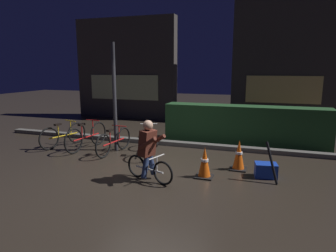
{
  "coord_description": "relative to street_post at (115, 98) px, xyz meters",
  "views": [
    {
      "loc": [
        2.34,
        -5.92,
        2.24
      ],
      "look_at": [
        0.2,
        0.6,
        0.9
      ],
      "focal_mm": 31.61,
      "sensor_mm": 36.0,
      "label": 1
    }
  ],
  "objects": [
    {
      "name": "hedge_row",
      "position": [
        3.32,
        1.9,
        -0.89
      ],
      "size": [
        4.8,
        0.7,
        1.15
      ],
      "primitive_type": "cube",
      "color": "#214723",
      "rests_on": "ground"
    },
    {
      "name": "traffic_cone_near",
      "position": [
        2.75,
        -1.3,
        -1.14
      ],
      "size": [
        0.36,
        0.36,
        0.65
      ],
      "color": "black",
      "rests_on": "ground"
    },
    {
      "name": "storefront_left",
      "position": [
        -2.24,
        5.3,
        0.76
      ],
      "size": [
        4.73,
        0.54,
        4.45
      ],
      "color": "#383330",
      "rests_on": "ground"
    },
    {
      "name": "blue_crate",
      "position": [
        3.97,
        -0.9,
        -1.31
      ],
      "size": [
        0.48,
        0.38,
        0.3
      ],
      "primitive_type": "cube",
      "rotation": [
        0.0,
        0.0,
        0.14
      ],
      "color": "#193DB7",
      "rests_on": "ground"
    },
    {
      "name": "parked_bike_center_left",
      "position": [
        0.1,
        -0.3,
        -1.13
      ],
      "size": [
        0.46,
        1.55,
        0.72
      ],
      "rotation": [
        0.0,
        0.0,
        1.45
      ],
      "color": "black",
      "rests_on": "ground"
    },
    {
      "name": "parked_bike_center_right",
      "position": [
        0.99,
        -0.05,
        -1.11
      ],
      "size": [
        0.6,
        1.6,
        0.77
      ],
      "rotation": [
        0.0,
        0.0,
        1.89
      ],
      "color": "black",
      "rests_on": "ground"
    },
    {
      "name": "closed_umbrella",
      "position": [
        4.07,
        -1.15,
        -1.06
      ],
      "size": [
        0.3,
        0.29,
        0.8
      ],
      "primitive_type": "cylinder",
      "rotation": [
        0.0,
        0.39,
        2.38
      ],
      "color": "black",
      "rests_on": "ground"
    },
    {
      "name": "storefront_right",
      "position": [
        4.53,
        6.0,
        1.06
      ],
      "size": [
        4.13,
        0.54,
        5.07
      ],
      "color": "#383330",
      "rests_on": "ground"
    },
    {
      "name": "parked_bike_leftmost",
      "position": [
        -1.64,
        -0.12,
        -1.12
      ],
      "size": [
        0.54,
        1.54,
        0.73
      ],
      "rotation": [
        0.0,
        0.0,
        1.29
      ],
      "color": "black",
      "rests_on": "ground"
    },
    {
      "name": "ground_plane",
      "position": [
        1.52,
        -1.2,
        -1.46
      ],
      "size": [
        40.0,
        40.0,
        0.0
      ],
      "primitive_type": "plane",
      "color": "#2D261E"
    },
    {
      "name": "parked_bike_left_mid",
      "position": [
        -0.84,
        -0.15,
        -1.1
      ],
      "size": [
        0.46,
        1.72,
        0.8
      ],
      "rotation": [
        0.0,
        0.0,
        1.45
      ],
      "color": "black",
      "rests_on": "ground"
    },
    {
      "name": "sidewalk_curb",
      "position": [
        1.52,
        1.0,
        -1.4
      ],
      "size": [
        12.0,
        0.24,
        0.12
      ],
      "primitive_type": "cube",
      "color": "#56544F",
      "rests_on": "ground"
    },
    {
      "name": "cyclist",
      "position": [
        1.72,
        -1.82,
        -0.83
      ],
      "size": [
        1.14,
        0.64,
        1.25
      ],
      "rotation": [
        0.0,
        0.0,
        -0.34
      ],
      "color": "black",
      "rests_on": "ground"
    },
    {
      "name": "traffic_cone_far",
      "position": [
        3.38,
        -0.59,
        -1.13
      ],
      "size": [
        0.36,
        0.36,
        0.68
      ],
      "color": "black",
      "rests_on": "ground"
    },
    {
      "name": "street_post",
      "position": [
        0.0,
        0.0,
        0.0
      ],
      "size": [
        0.1,
        0.1,
        2.92
      ],
      "primitive_type": "cylinder",
      "color": "#2D2D33",
      "rests_on": "ground"
    }
  ]
}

